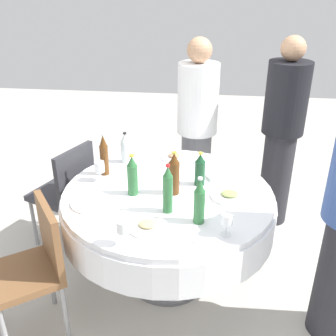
{
  "coord_description": "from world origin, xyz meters",
  "views": [
    {
      "loc": [
        0.26,
        -2.24,
        2.02
      ],
      "look_at": [
        0.0,
        0.0,
        0.91
      ],
      "focal_mm": 42.14,
      "sensor_mm": 36.0,
      "label": 1
    }
  ],
  "objects_px": {
    "bottle_brown_south": "(104,156)",
    "wine_glass_south": "(99,168)",
    "bottle_green_outer": "(133,176)",
    "bottle_clear_east": "(125,148)",
    "plate_right": "(174,157)",
    "plate_front": "(148,226)",
    "bottle_green_far": "(199,202)",
    "person_outer": "(282,132)",
    "wine_glass_mid": "(227,220)",
    "person_far": "(197,129)",
    "dining_table": "(168,211)",
    "bottle_brown_north": "(174,174)",
    "bottle_dark_green_inner": "(200,170)",
    "plate_near": "(229,196)",
    "plate_left": "(91,203)",
    "bottle_green_mid": "(168,190)",
    "chair_south": "(68,188)",
    "wine_glass_north": "(123,228)",
    "chair_east": "(36,261)"
  },
  "relations": [
    {
      "from": "bottle_brown_south",
      "to": "wine_glass_south",
      "type": "xyz_separation_m",
      "value": [
        -0.01,
        -0.1,
        -0.05
      ]
    },
    {
      "from": "bottle_green_outer",
      "to": "bottle_clear_east",
      "type": "distance_m",
      "value": 0.49
    },
    {
      "from": "plate_right",
      "to": "plate_front",
      "type": "xyz_separation_m",
      "value": [
        -0.05,
        -0.94,
        0.0
      ]
    },
    {
      "from": "bottle_green_outer",
      "to": "bottle_green_far",
      "type": "distance_m",
      "value": 0.52
    },
    {
      "from": "person_outer",
      "to": "plate_right",
      "type": "bearing_deg",
      "value": -112.74
    },
    {
      "from": "wine_glass_mid",
      "to": "person_far",
      "type": "distance_m",
      "value": 1.4
    },
    {
      "from": "bottle_clear_east",
      "to": "person_outer",
      "type": "height_order",
      "value": "person_outer"
    },
    {
      "from": "dining_table",
      "to": "bottle_brown_north",
      "type": "distance_m",
      "value": 0.29
    },
    {
      "from": "bottle_dark_green_inner",
      "to": "plate_near",
      "type": "height_order",
      "value": "bottle_dark_green_inner"
    },
    {
      "from": "plate_left",
      "to": "plate_near",
      "type": "bearing_deg",
      "value": 12.1
    },
    {
      "from": "bottle_brown_south",
      "to": "bottle_clear_east",
      "type": "bearing_deg",
      "value": 64.64
    },
    {
      "from": "person_outer",
      "to": "plate_front",
      "type": "bearing_deg",
      "value": -81.43
    },
    {
      "from": "bottle_green_mid",
      "to": "plate_front",
      "type": "relative_size",
      "value": 1.41
    },
    {
      "from": "bottle_green_far",
      "to": "plate_near",
      "type": "bearing_deg",
      "value": 58.88
    },
    {
      "from": "bottle_green_far",
      "to": "chair_south",
      "type": "distance_m",
      "value": 1.3
    },
    {
      "from": "plate_left",
      "to": "bottle_green_mid",
      "type": "bearing_deg",
      "value": -3.2
    },
    {
      "from": "dining_table",
      "to": "person_far",
      "type": "distance_m",
      "value": 0.98
    },
    {
      "from": "bottle_green_outer",
      "to": "bottle_brown_south",
      "type": "distance_m",
      "value": 0.36
    },
    {
      "from": "plate_left",
      "to": "wine_glass_north",
      "type": "bearing_deg",
      "value": -52.42
    },
    {
      "from": "bottle_brown_south",
      "to": "plate_left",
      "type": "bearing_deg",
      "value": -87.66
    },
    {
      "from": "bottle_clear_east",
      "to": "person_far",
      "type": "xyz_separation_m",
      "value": [
        0.51,
        0.52,
        -0.02
      ]
    },
    {
      "from": "wine_glass_south",
      "to": "plate_front",
      "type": "height_order",
      "value": "wine_glass_south"
    },
    {
      "from": "wine_glass_mid",
      "to": "chair_south",
      "type": "relative_size",
      "value": 0.15
    },
    {
      "from": "bottle_clear_east",
      "to": "bottle_green_outer",
      "type": "bearing_deg",
      "value": -72.45
    },
    {
      "from": "person_far",
      "to": "bottle_brown_south",
      "type": "bearing_deg",
      "value": -121.12
    },
    {
      "from": "plate_front",
      "to": "wine_glass_north",
      "type": "bearing_deg",
      "value": -121.0
    },
    {
      "from": "bottle_dark_green_inner",
      "to": "bottle_brown_south",
      "type": "bearing_deg",
      "value": 173.67
    },
    {
      "from": "bottle_green_far",
      "to": "wine_glass_south",
      "type": "height_order",
      "value": "bottle_green_far"
    },
    {
      "from": "bottle_clear_east",
      "to": "chair_east",
      "type": "bearing_deg",
      "value": -110.3
    },
    {
      "from": "bottle_green_outer",
      "to": "wine_glass_north",
      "type": "bearing_deg",
      "value": -84.02
    },
    {
      "from": "person_far",
      "to": "plate_front",
      "type": "bearing_deg",
      "value": -90.13
    },
    {
      "from": "bottle_clear_east",
      "to": "wine_glass_mid",
      "type": "height_order",
      "value": "bottle_clear_east"
    },
    {
      "from": "wine_glass_south",
      "to": "bottle_clear_east",
      "type": "bearing_deg",
      "value": 70.86
    },
    {
      "from": "person_outer",
      "to": "bottle_brown_south",
      "type": "bearing_deg",
      "value": -108.8
    },
    {
      "from": "wine_glass_north",
      "to": "wine_glass_mid",
      "type": "bearing_deg",
      "value": 15.8
    },
    {
      "from": "bottle_brown_south",
      "to": "chair_south",
      "type": "relative_size",
      "value": 0.36
    },
    {
      "from": "dining_table",
      "to": "bottle_green_outer",
      "type": "distance_m",
      "value": 0.36
    },
    {
      "from": "plate_left",
      "to": "chair_east",
      "type": "xyz_separation_m",
      "value": [
        -0.26,
        -0.31,
        -0.23
      ]
    },
    {
      "from": "dining_table",
      "to": "wine_glass_mid",
      "type": "bearing_deg",
      "value": -49.77
    },
    {
      "from": "bottle_brown_north",
      "to": "wine_glass_south",
      "type": "xyz_separation_m",
      "value": [
        -0.52,
        0.11,
        -0.04
      ]
    },
    {
      "from": "dining_table",
      "to": "plate_left",
      "type": "distance_m",
      "value": 0.53
    },
    {
      "from": "chair_east",
      "to": "bottle_green_outer",
      "type": "bearing_deg",
      "value": -82.71
    },
    {
      "from": "wine_glass_south",
      "to": "plate_near",
      "type": "distance_m",
      "value": 0.89
    },
    {
      "from": "bottle_green_mid",
      "to": "bottle_clear_east",
      "type": "relative_size",
      "value": 1.31
    },
    {
      "from": "wine_glass_mid",
      "to": "person_outer",
      "type": "relative_size",
      "value": 0.08
    },
    {
      "from": "wine_glass_south",
      "to": "bottle_green_far",
      "type": "bearing_deg",
      "value": -31.45
    },
    {
      "from": "bottle_brown_north",
      "to": "bottle_green_outer",
      "type": "bearing_deg",
      "value": -171.89
    },
    {
      "from": "plate_front",
      "to": "person_far",
      "type": "relative_size",
      "value": 0.14
    },
    {
      "from": "wine_glass_north",
      "to": "plate_left",
      "type": "height_order",
      "value": "wine_glass_north"
    },
    {
      "from": "wine_glass_mid",
      "to": "bottle_green_far",
      "type": "bearing_deg",
      "value": 145.05
    }
  ]
}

